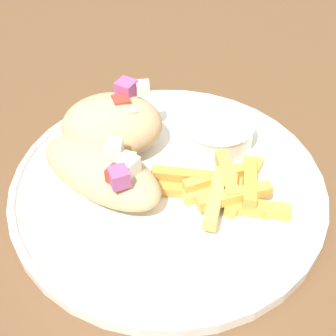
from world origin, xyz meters
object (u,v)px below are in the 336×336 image
object	(u,v)px
plate	(168,185)
pita_sandwich_near	(102,171)
pita_sandwich_far	(113,125)
fries_pile	(225,189)
sauce_ramekin	(216,129)

from	to	relation	value
plate	pita_sandwich_near	bearing A→B (deg)	-142.58
pita_sandwich_far	fries_pile	xyz separation A→B (m)	(0.13, -0.01, -0.02)
pita_sandwich_near	fries_pile	world-z (taller)	pita_sandwich_near
pita_sandwich_near	fries_pile	size ratio (longest dim) A/B	1.03
pita_sandwich_near	sauce_ramekin	xyz separation A→B (m)	(0.06, 0.12, -0.01)
plate	sauce_ramekin	bearing A→B (deg)	81.09
pita_sandwich_near	fries_pile	xyz separation A→B (m)	(0.11, 0.05, -0.01)
pita_sandwich_far	sauce_ramekin	distance (m)	0.11
sauce_ramekin	fries_pile	bearing A→B (deg)	-57.19
pita_sandwich_near	pita_sandwich_far	distance (m)	0.06
fries_pile	sauce_ramekin	bearing A→B (deg)	122.81
fries_pile	pita_sandwich_far	bearing A→B (deg)	177.55
pita_sandwich_far	sauce_ramekin	xyz separation A→B (m)	(0.09, 0.06, -0.01)
sauce_ramekin	pita_sandwich_far	bearing A→B (deg)	-144.46
plate	pita_sandwich_far	xyz separation A→B (m)	(-0.08, 0.02, 0.04)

